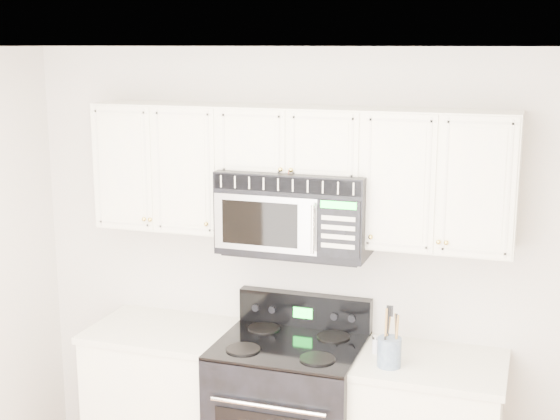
% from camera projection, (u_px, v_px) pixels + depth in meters
% --- Properties ---
extents(room, '(3.51, 3.51, 2.61)m').
position_uv_depth(room, '(177.00, 382.00, 3.09)').
color(room, '#A27555').
rests_on(room, ground).
extents(base_cabinet_left, '(0.86, 0.65, 0.92)m').
position_uv_depth(base_cabinet_left, '(165.00, 402.00, 4.85)').
color(base_cabinet_left, silver).
rests_on(base_cabinet_left, ground).
extents(range, '(0.82, 0.74, 1.14)m').
position_uv_depth(range, '(289.00, 415.00, 4.56)').
color(range, black).
rests_on(range, ground).
extents(upper_cabinets, '(2.44, 0.37, 0.75)m').
position_uv_depth(upper_cabinets, '(296.00, 166.00, 4.43)').
color(upper_cabinets, silver).
rests_on(upper_cabinets, ground).
extents(microwave, '(0.85, 0.48, 0.47)m').
position_uv_depth(microwave, '(297.00, 211.00, 4.42)').
color(microwave, black).
rests_on(microwave, ground).
extents(utensil_crock, '(0.13, 0.13, 0.34)m').
position_uv_depth(utensil_crock, '(389.00, 350.00, 4.16)').
color(utensil_crock, slate).
rests_on(utensil_crock, base_cabinet_right).
extents(shaker_salt, '(0.04, 0.04, 0.10)m').
position_uv_depth(shaker_salt, '(387.00, 347.00, 4.31)').
color(shaker_salt, '#BAB9C8').
rests_on(shaker_salt, base_cabinet_right).
extents(shaker_pepper, '(0.04, 0.04, 0.10)m').
position_uv_depth(shaker_pepper, '(376.00, 344.00, 4.35)').
color(shaker_pepper, '#BAB9C8').
rests_on(shaker_pepper, base_cabinet_right).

